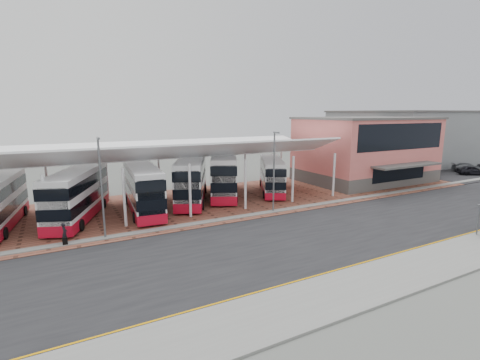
{
  "coord_description": "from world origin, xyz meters",
  "views": [
    {
      "loc": [
        -16.89,
        -22.01,
        9.89
      ],
      "look_at": [
        -0.71,
        8.34,
        3.19
      ],
      "focal_mm": 26.0,
      "sensor_mm": 36.0,
      "label": 1
    }
  ],
  "objects_px": {
    "bus_3": "(191,180)",
    "pedestrian": "(65,233)",
    "bus_4": "(224,175)",
    "carpark_car_b": "(468,167)",
    "carpark_car_a": "(472,170)",
    "bus_5": "(272,176)",
    "bus_2": "(143,189)",
    "terminal": "(366,149)",
    "bus_1": "(78,195)"
  },
  "relations": [
    {
      "from": "bus_2",
      "to": "bus_3",
      "type": "distance_m",
      "value": 6.02
    },
    {
      "from": "terminal",
      "to": "carpark_car_b",
      "type": "xyz_separation_m",
      "value": [
        21.37,
        -2.94,
        -3.88
      ]
    },
    {
      "from": "bus_1",
      "to": "bus_3",
      "type": "height_order",
      "value": "bus_3"
    },
    {
      "from": "pedestrian",
      "to": "bus_2",
      "type": "bearing_deg",
      "value": -36.73
    },
    {
      "from": "bus_3",
      "to": "bus_5",
      "type": "height_order",
      "value": "bus_3"
    },
    {
      "from": "carpark_car_b",
      "to": "bus_3",
      "type": "bearing_deg",
      "value": 123.0
    },
    {
      "from": "terminal",
      "to": "bus_4",
      "type": "bearing_deg",
      "value": 176.6
    },
    {
      "from": "terminal",
      "to": "carpark_car_b",
      "type": "relative_size",
      "value": 3.8
    },
    {
      "from": "bus_4",
      "to": "carpark_car_b",
      "type": "xyz_separation_m",
      "value": [
        43.61,
        -4.26,
        -1.76
      ]
    },
    {
      "from": "bus_5",
      "to": "pedestrian",
      "type": "bearing_deg",
      "value": -134.86
    },
    {
      "from": "carpark_car_a",
      "to": "carpark_car_b",
      "type": "bearing_deg",
      "value": -19.32
    },
    {
      "from": "bus_1",
      "to": "bus_2",
      "type": "distance_m",
      "value": 5.95
    },
    {
      "from": "bus_3",
      "to": "pedestrian",
      "type": "bearing_deg",
      "value": -124.91
    },
    {
      "from": "bus_1",
      "to": "bus_5",
      "type": "bearing_deg",
      "value": 23.99
    },
    {
      "from": "bus_4",
      "to": "bus_3",
      "type": "bearing_deg",
      "value": -142.07
    },
    {
      "from": "bus_3",
      "to": "carpark_car_b",
      "type": "bearing_deg",
      "value": 20.74
    },
    {
      "from": "bus_4",
      "to": "bus_2",
      "type": "bearing_deg",
      "value": -140.04
    },
    {
      "from": "terminal",
      "to": "bus_4",
      "type": "relative_size",
      "value": 1.51
    },
    {
      "from": "bus_3",
      "to": "pedestrian",
      "type": "relative_size",
      "value": 7.53
    },
    {
      "from": "carpark_car_a",
      "to": "bus_4",
      "type": "bearing_deg",
      "value": 114.19
    },
    {
      "from": "terminal",
      "to": "bus_2",
      "type": "xyz_separation_m",
      "value": [
        -32.52,
        -1.34,
        -2.28
      ]
    },
    {
      "from": "bus_4",
      "to": "bus_5",
      "type": "xyz_separation_m",
      "value": [
        5.91,
        -1.47,
        -0.4
      ]
    },
    {
      "from": "bus_2",
      "to": "carpark_car_a",
      "type": "bearing_deg",
      "value": 0.79
    },
    {
      "from": "bus_5",
      "to": "carpark_car_b",
      "type": "height_order",
      "value": "bus_5"
    },
    {
      "from": "bus_1",
      "to": "bus_2",
      "type": "bearing_deg",
      "value": 19.95
    },
    {
      "from": "bus_4",
      "to": "pedestrian",
      "type": "relative_size",
      "value": 7.68
    },
    {
      "from": "bus_5",
      "to": "carpark_car_b",
      "type": "bearing_deg",
      "value": 23.8
    },
    {
      "from": "carpark_car_a",
      "to": "bus_3",
      "type": "bearing_deg",
      "value": 116.29
    },
    {
      "from": "pedestrian",
      "to": "carpark_car_b",
      "type": "height_order",
      "value": "pedestrian"
    },
    {
      "from": "bus_1",
      "to": "carpark_car_b",
      "type": "xyz_separation_m",
      "value": [
        59.84,
        -1.74,
        -1.58
      ]
    },
    {
      "from": "bus_4",
      "to": "pedestrian",
      "type": "xyz_separation_m",
      "value": [
        -17.61,
        -8.71,
        -1.69
      ]
    },
    {
      "from": "bus_2",
      "to": "bus_5",
      "type": "xyz_separation_m",
      "value": [
        16.2,
        1.19,
        -0.23
      ]
    },
    {
      "from": "terminal",
      "to": "pedestrian",
      "type": "relative_size",
      "value": 11.63
    },
    {
      "from": "pedestrian",
      "to": "carpark_car_b",
      "type": "bearing_deg",
      "value": -72.13
    },
    {
      "from": "bus_1",
      "to": "carpark_car_a",
      "type": "distance_m",
      "value": 57.28
    },
    {
      "from": "bus_4",
      "to": "bus_5",
      "type": "distance_m",
      "value": 6.1
    },
    {
      "from": "carpark_car_b",
      "to": "carpark_car_a",
      "type": "bearing_deg",
      "value": 164.55
    },
    {
      "from": "terminal",
      "to": "carpark_car_a",
      "type": "xyz_separation_m",
      "value": [
        18.67,
        -5.03,
        -3.85
      ]
    },
    {
      "from": "terminal",
      "to": "carpark_car_a",
      "type": "distance_m",
      "value": 19.71
    },
    {
      "from": "bus_5",
      "to": "pedestrian",
      "type": "relative_size",
      "value": 6.38
    },
    {
      "from": "bus_3",
      "to": "bus_5",
      "type": "relative_size",
      "value": 1.18
    },
    {
      "from": "terminal",
      "to": "carpark_car_b",
      "type": "height_order",
      "value": "terminal"
    },
    {
      "from": "terminal",
      "to": "carpark_car_a",
      "type": "height_order",
      "value": "terminal"
    },
    {
      "from": "bus_3",
      "to": "bus_5",
      "type": "bearing_deg",
      "value": 22.0
    },
    {
      "from": "bus_3",
      "to": "bus_1",
      "type": "bearing_deg",
      "value": -147.96
    },
    {
      "from": "terminal",
      "to": "carpark_car_b",
      "type": "bearing_deg",
      "value": -7.84
    },
    {
      "from": "bus_1",
      "to": "bus_2",
      "type": "height_order",
      "value": "bus_2"
    },
    {
      "from": "terminal",
      "to": "bus_3",
      "type": "relative_size",
      "value": 1.54
    },
    {
      "from": "bus_2",
      "to": "bus_3",
      "type": "xyz_separation_m",
      "value": [
        5.79,
        1.66,
        0.11
      ]
    },
    {
      "from": "carpark_car_a",
      "to": "carpark_car_b",
      "type": "relative_size",
      "value": 0.88
    }
  ]
}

